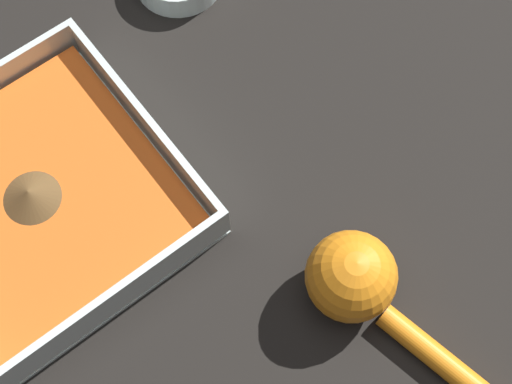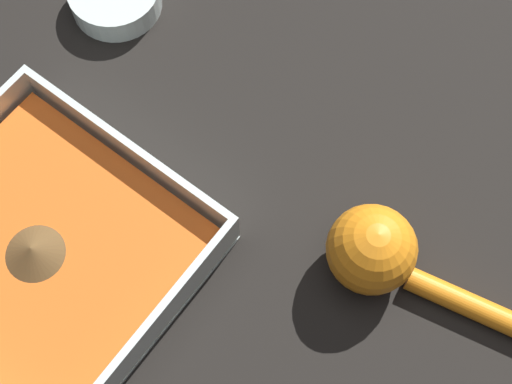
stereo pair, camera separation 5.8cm
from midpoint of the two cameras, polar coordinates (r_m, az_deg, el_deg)
name	(u,v)px [view 1 (the left image)]	position (r m, az deg, el deg)	size (l,w,h in m)	color
ground_plane	(84,176)	(0.63, -11.06, 0.97)	(4.00, 4.00, 0.00)	black
square_dish	(37,203)	(0.61, -14.58, -1.20)	(0.23, 0.23, 0.05)	silver
lemon_squeezer	(367,291)	(0.56, 11.84, -8.13)	(0.23, 0.08, 0.07)	orange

